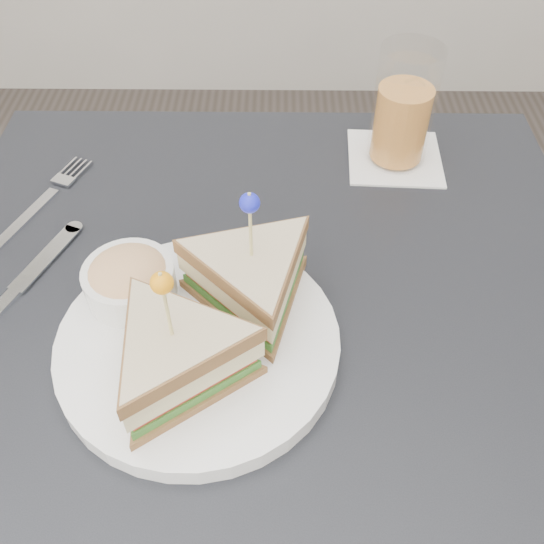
% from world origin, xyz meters
% --- Properties ---
extents(ground_plane, '(3.50, 3.50, 0.00)m').
position_xyz_m(ground_plane, '(0.00, 0.00, 0.00)').
color(ground_plane, '#3F3833').
extents(table, '(0.80, 0.80, 0.75)m').
position_xyz_m(table, '(0.00, 0.00, 0.67)').
color(table, black).
rests_on(table, ground).
extents(plate_meal, '(0.34, 0.33, 0.17)m').
position_xyz_m(plate_meal, '(-0.06, -0.05, 0.80)').
color(plate_meal, white).
rests_on(plate_meal, table).
extents(cutlery_fork, '(0.09, 0.19, 0.01)m').
position_xyz_m(cutlery_fork, '(-0.29, 0.18, 0.75)').
color(cutlery_fork, silver).
rests_on(cutlery_fork, table).
extents(cutlery_knife, '(0.10, 0.20, 0.01)m').
position_xyz_m(cutlery_knife, '(-0.28, 0.03, 0.75)').
color(cutlery_knife, white).
rests_on(cutlery_knife, table).
extents(drink_set, '(0.14, 0.14, 0.17)m').
position_xyz_m(drink_set, '(0.18, 0.28, 0.82)').
color(drink_set, white).
rests_on(drink_set, table).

